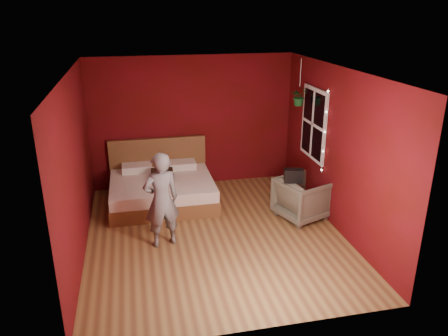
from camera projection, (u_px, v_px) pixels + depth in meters
floor at (215, 235)px, 7.02m from camera, size 4.50×4.50×0.00m
room_walls at (214, 134)px, 6.44m from camera, size 4.04×4.54×2.62m
window at (313, 124)px, 7.71m from camera, size 0.05×0.97×1.27m
fairy_lights at (325, 132)px, 7.23m from camera, size 0.04×0.04×1.45m
bed at (162, 188)px, 8.15m from camera, size 1.89×1.60×1.04m
person at (161, 200)px, 6.49m from camera, size 0.61×0.47×1.49m
armchair at (302, 198)px, 7.49m from camera, size 1.01×0.99×0.72m
handbag at (294, 176)px, 7.20m from camera, size 0.34×0.23×0.22m
throw_pillow at (162, 175)px, 8.01m from camera, size 0.42×0.42×0.14m
hanging_plant at (299, 96)px, 7.81m from camera, size 0.39×0.36×0.83m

